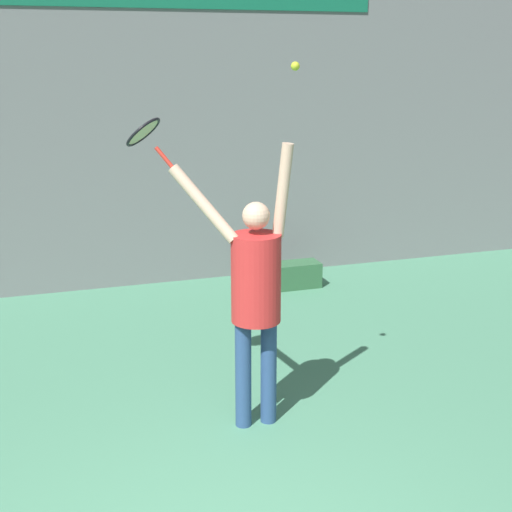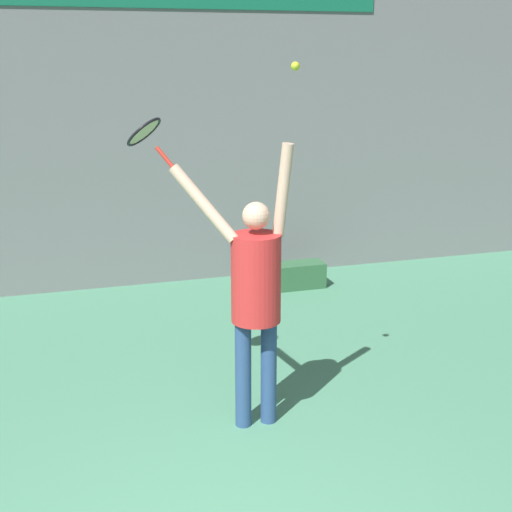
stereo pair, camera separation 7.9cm
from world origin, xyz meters
TOP-DOWN VIEW (x-y plane):
  - back_wall at (0.00, 6.10)m, footprint 18.00×0.10m
  - tennis_player at (0.79, 2.12)m, footprint 0.91×0.57m
  - tennis_racket at (0.06, 2.56)m, footprint 0.41×0.41m
  - tennis_ball at (1.08, 2.05)m, footprint 0.06×0.06m
  - equipment_bag at (2.37, 5.34)m, footprint 0.65×0.32m

SIDE VIEW (x-z plane):
  - equipment_bag at x=2.37m, z-range 0.00..0.33m
  - tennis_player at x=0.79m, z-range 0.03..2.31m
  - tennis_racket at x=0.06m, z-range 2.14..2.53m
  - back_wall at x=0.00m, z-range 0.00..5.00m
  - tennis_ball at x=1.08m, z-range 2.80..2.87m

